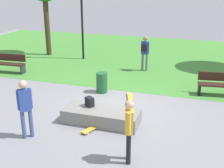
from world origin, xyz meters
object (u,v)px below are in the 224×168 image
at_px(skateboard_spare, 130,96).
at_px(skater_performing_trick, 25,105).
at_px(park_bench_near_path, 218,84).
at_px(pedestrian_with_backpack, 145,50).
at_px(backpack_on_ledge, 90,102).
at_px(skater_watching, 129,127).
at_px(lamp_post, 82,6).
at_px(skateboard_by_ledge, 92,128).
at_px(trash_bin, 102,83).
at_px(concrete_ledge, 101,116).
at_px(park_bench_center_lawn, 10,63).

bearing_deg(skateboard_spare, skater_performing_trick, -119.07).
distance_m(skater_performing_trick, park_bench_near_path, 7.57).
bearing_deg(park_bench_near_path, pedestrian_with_backpack, 146.06).
xyz_separation_m(backpack_on_ledge, skater_watching, (1.84, -1.96, 0.38)).
distance_m(backpack_on_ledge, lamp_post, 8.21).
bearing_deg(skateboard_spare, skateboard_by_ledge, -99.68).
relative_size(trash_bin, pedestrian_with_backpack, 0.47).
xyz_separation_m(concrete_ledge, park_bench_near_path, (3.68, 3.69, 0.25)).
relative_size(skater_performing_trick, skateboard_by_ledge, 2.19).
height_order(park_bench_center_lawn, trash_bin, park_bench_center_lawn).
height_order(backpack_on_ledge, skateboard_spare, backpack_on_ledge).
relative_size(concrete_ledge, trash_bin, 2.94).
relative_size(concrete_ledge, skateboard_by_ledge, 3.02).
xyz_separation_m(trash_bin, pedestrian_with_backpack, (1.06, 3.50, 0.65)).
distance_m(skateboard_spare, pedestrian_with_backpack, 3.89).
xyz_separation_m(skater_performing_trick, park_bench_near_path, (5.43, 5.24, -0.57)).
height_order(skateboard_spare, park_bench_near_path, park_bench_near_path).
height_order(skater_watching, park_bench_center_lawn, skater_watching).
xyz_separation_m(lamp_post, trash_bin, (2.83, -4.73, -2.58)).
bearing_deg(park_bench_near_path, skater_performing_trick, -136.02).
bearing_deg(skateboard_by_ledge, pedestrian_with_backpack, 87.57).
height_order(lamp_post, trash_bin, lamp_post).
distance_m(skater_watching, skateboard_spare, 4.35).
xyz_separation_m(skateboard_by_ledge, park_bench_near_path, (3.79, 4.28, 0.42)).
bearing_deg(concrete_ledge, skateboard_by_ledge, -100.04).
xyz_separation_m(concrete_ledge, backpack_on_ledge, (-0.45, 0.13, 0.39)).
bearing_deg(pedestrian_with_backpack, skateboard_spare, -86.79).
relative_size(backpack_on_ledge, park_bench_center_lawn, 0.20).
height_order(skateboard_by_ledge, trash_bin, trash_bin).
bearing_deg(trash_bin, skater_watching, -62.64).
relative_size(backpack_on_ledge, lamp_post, 0.06).
relative_size(skater_performing_trick, park_bench_near_path, 1.08).
relative_size(backpack_on_ledge, skater_watching, 0.19).
relative_size(skater_watching, trash_bin, 2.03).
bearing_deg(backpack_on_ledge, park_bench_near_path, -105.61).
bearing_deg(park_bench_center_lawn, lamp_post, 54.91).
relative_size(concrete_ledge, skater_performing_trick, 1.38).
xyz_separation_m(skater_performing_trick, pedestrian_with_backpack, (1.93, 7.60, 0.01)).
bearing_deg(concrete_ledge, park_bench_near_path, 45.07).
bearing_deg(skateboard_spare, lamp_post, 129.46).
distance_m(skater_watching, pedestrian_with_backpack, 7.97).
xyz_separation_m(backpack_on_ledge, skater_performing_trick, (-1.30, -1.68, 0.44)).
distance_m(backpack_on_ledge, skater_watching, 2.71).
height_order(skateboard_spare, pedestrian_with_backpack, pedestrian_with_backpack).
height_order(backpack_on_ledge, trash_bin, trash_bin).
xyz_separation_m(skateboard_spare, park_bench_near_path, (3.29, 1.39, 0.42)).
relative_size(skater_performing_trick, lamp_post, 0.35).
distance_m(skater_performing_trick, skateboard_spare, 4.52).
relative_size(lamp_post, trash_bin, 6.00).
bearing_deg(lamp_post, pedestrian_with_backpack, -17.52).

